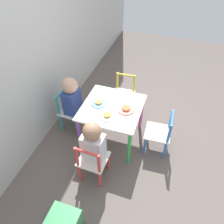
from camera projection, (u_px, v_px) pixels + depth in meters
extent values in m
plane|color=#5B514C|center=(112.00, 138.00, 2.56)|extent=(6.00, 6.00, 0.00)
cube|color=beige|center=(24.00, 16.00, 1.85)|extent=(6.00, 0.06, 2.60)
cube|color=silver|center=(112.00, 107.00, 2.23)|extent=(0.60, 0.60, 0.02)
cylinder|color=green|center=(129.00, 149.00, 2.15)|extent=(0.04, 0.04, 0.47)
cylinder|color=#E5599E|center=(141.00, 114.00, 2.52)|extent=(0.04, 0.04, 0.47)
cylinder|color=#8E51BC|center=(80.00, 136.00, 2.28)|extent=(0.04, 0.04, 0.47)
cylinder|color=orange|center=(98.00, 104.00, 2.65)|extent=(0.04, 0.04, 0.47)
cube|color=silver|center=(93.00, 159.00, 2.04)|extent=(0.27, 0.27, 0.02)
cylinder|color=#DB3D38|center=(108.00, 161.00, 2.18)|extent=(0.03, 0.03, 0.25)
cylinder|color=#DB3D38|center=(89.00, 155.00, 2.23)|extent=(0.03, 0.03, 0.25)
cylinder|color=#DB3D38|center=(100.00, 179.00, 2.03)|extent=(0.03, 0.03, 0.25)
cylinder|color=#DB3D38|center=(80.00, 172.00, 2.09)|extent=(0.03, 0.03, 0.25)
cylinder|color=#DB3D38|center=(99.00, 164.00, 1.86)|extent=(0.03, 0.03, 0.26)
cylinder|color=#DB3D38|center=(77.00, 157.00, 1.92)|extent=(0.03, 0.03, 0.26)
cylinder|color=#DB3D38|center=(87.00, 152.00, 1.81)|extent=(0.03, 0.21, 0.02)
cube|color=silver|center=(72.00, 111.00, 2.53)|extent=(0.28, 0.28, 0.02)
cylinder|color=teal|center=(77.00, 127.00, 2.52)|extent=(0.03, 0.03, 0.25)
cylinder|color=teal|center=(86.00, 116.00, 2.66)|extent=(0.03, 0.03, 0.25)
cylinder|color=teal|center=(61.00, 122.00, 2.57)|extent=(0.03, 0.03, 0.25)
cylinder|color=teal|center=(71.00, 111.00, 2.72)|extent=(0.03, 0.03, 0.25)
cylinder|color=teal|center=(58.00, 106.00, 2.40)|extent=(0.03, 0.03, 0.26)
cylinder|color=teal|center=(68.00, 95.00, 2.55)|extent=(0.03, 0.03, 0.26)
cylinder|color=teal|center=(61.00, 93.00, 2.40)|extent=(0.21, 0.04, 0.02)
cube|color=silver|center=(158.00, 132.00, 2.29)|extent=(0.27, 0.27, 0.02)
cylinder|color=#387AD1|center=(148.00, 131.00, 2.47)|extent=(0.03, 0.03, 0.25)
cylinder|color=#387AD1|center=(145.00, 146.00, 2.32)|extent=(0.03, 0.03, 0.25)
cylinder|color=#387AD1|center=(167.00, 135.00, 2.43)|extent=(0.03, 0.03, 0.25)
cylinder|color=#387AD1|center=(165.00, 150.00, 2.28)|extent=(0.03, 0.03, 0.25)
cylinder|color=#387AD1|center=(171.00, 119.00, 2.26)|extent=(0.03, 0.03, 0.26)
cylinder|color=#387AD1|center=(169.00, 134.00, 2.11)|extent=(0.03, 0.03, 0.26)
cylinder|color=#387AD1|center=(172.00, 118.00, 2.10)|extent=(0.21, 0.03, 0.02)
cube|color=silver|center=(123.00, 95.00, 2.74)|extent=(0.27, 0.27, 0.02)
cylinder|color=yellow|center=(113.00, 107.00, 2.77)|extent=(0.03, 0.03, 0.25)
cylinder|color=yellow|center=(129.00, 110.00, 2.73)|extent=(0.03, 0.03, 0.25)
cylinder|color=yellow|center=(117.00, 97.00, 2.92)|extent=(0.03, 0.03, 0.25)
cylinder|color=yellow|center=(132.00, 100.00, 2.88)|extent=(0.03, 0.03, 0.25)
cylinder|color=yellow|center=(117.00, 81.00, 2.75)|extent=(0.03, 0.03, 0.26)
cylinder|color=yellow|center=(134.00, 84.00, 2.71)|extent=(0.03, 0.03, 0.26)
cylinder|color=yellow|center=(126.00, 75.00, 2.65)|extent=(0.03, 0.21, 0.02)
cylinder|color=#7A6B5B|center=(104.00, 158.00, 2.20)|extent=(0.07, 0.07, 0.26)
cylinder|color=#7A6B5B|center=(94.00, 155.00, 2.22)|extent=(0.07, 0.07, 0.26)
cube|color=silver|center=(93.00, 147.00, 1.95)|extent=(0.15, 0.20, 0.29)
sphere|color=#A37556|center=(92.00, 131.00, 1.81)|extent=(0.16, 0.16, 0.16)
cylinder|color=#7A6B5B|center=(80.00, 124.00, 2.54)|extent=(0.07, 0.07, 0.26)
cylinder|color=#7A6B5B|center=(84.00, 118.00, 2.61)|extent=(0.07, 0.07, 0.26)
cube|color=#2D478E|center=(72.00, 101.00, 2.42)|extent=(0.21, 0.15, 0.29)
sphere|color=tan|center=(70.00, 86.00, 2.27)|extent=(0.17, 0.17, 0.17)
cylinder|color=white|center=(107.00, 116.00, 2.12)|extent=(0.17, 0.17, 0.01)
cylinder|color=#D6843D|center=(107.00, 115.00, 2.11)|extent=(0.08, 0.08, 0.02)
cylinder|color=#4C9EE0|center=(98.00, 103.00, 2.25)|extent=(0.15, 0.15, 0.01)
cylinder|color=#D6843D|center=(98.00, 102.00, 2.25)|extent=(0.07, 0.07, 0.02)
cylinder|color=#E54C47|center=(126.00, 110.00, 2.19)|extent=(0.17, 0.17, 0.01)
cylinder|color=#CC6633|center=(126.00, 108.00, 2.18)|extent=(0.08, 0.08, 0.02)
cube|color=#3D8E56|center=(64.00, 222.00, 1.78)|extent=(0.20, 0.25, 0.20)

